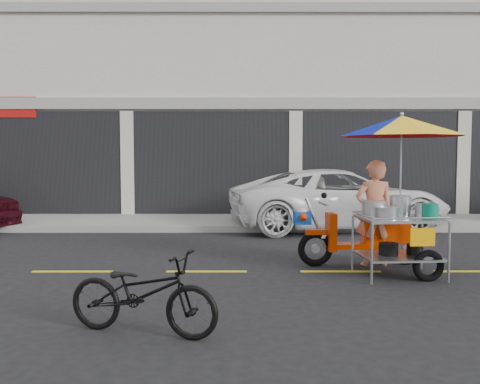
{
  "coord_description": "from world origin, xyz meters",
  "views": [
    {
      "loc": [
        -1.52,
        -7.85,
        1.74
      ],
      "look_at": [
        -1.5,
        0.6,
        1.15
      ],
      "focal_mm": 40.0,
      "sensor_mm": 36.0,
      "label": 1
    }
  ],
  "objects": [
    {
      "name": "ground",
      "position": [
        0.0,
        0.0,
        0.0
      ],
      "size": [
        90.0,
        90.0,
        0.0
      ],
      "primitive_type": "plane",
      "color": "black"
    },
    {
      "name": "sidewalk",
      "position": [
        0.0,
        5.5,
        0.07
      ],
      "size": [
        45.0,
        3.0,
        0.15
      ],
      "primitive_type": "cube",
      "color": "gray",
      "rests_on": "ground"
    },
    {
      "name": "shophouse_block",
      "position": [
        2.82,
        10.59,
        4.24
      ],
      "size": [
        36.0,
        8.11,
        10.4
      ],
      "color": "beige",
      "rests_on": "ground"
    },
    {
      "name": "centerline",
      "position": [
        0.0,
        0.0,
        0.0
      ],
      "size": [
        42.0,
        0.1,
        0.01
      ],
      "primitive_type": "cube",
      "color": "gold",
      "rests_on": "ground"
    },
    {
      "name": "white_pickup",
      "position": [
        0.82,
        4.58,
        0.7
      ],
      "size": [
        5.38,
        3.14,
        1.41
      ],
      "primitive_type": "imported",
      "rotation": [
        0.0,
        0.0,
        1.74
      ],
      "color": "white",
      "rests_on": "ground"
    },
    {
      "name": "near_bicycle",
      "position": [
        -2.45,
        -2.77,
        0.41
      ],
      "size": [
        1.65,
        0.98,
        0.82
      ],
      "primitive_type": "imported",
      "rotation": [
        0.0,
        0.0,
        1.27
      ],
      "color": "black",
      "rests_on": "ground"
    },
    {
      "name": "food_vendor_rig",
      "position": [
        0.71,
        0.03,
        1.48
      ],
      "size": [
        2.45,
        1.94,
        2.36
      ],
      "rotation": [
        0.0,
        0.0,
        0.08
      ],
      "color": "black",
      "rests_on": "ground"
    }
  ]
}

